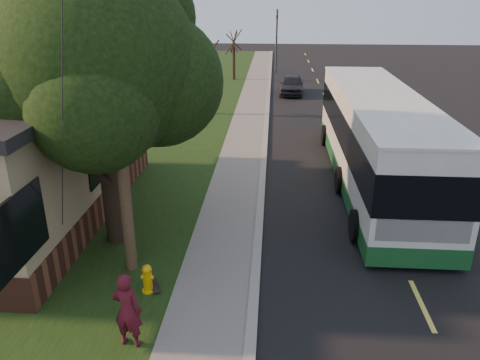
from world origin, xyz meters
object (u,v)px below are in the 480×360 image
transit_bus (376,137)px  traffic_signal (277,37)px  fire_hydrant (148,278)px  distant_car (292,85)px  skateboard_main (154,285)px  dumpster (14,174)px  bare_tree_far (234,56)px  skateboarder (127,310)px  bare_tree_near (208,79)px  utility_pole (115,99)px  leafy_tree (101,64)px

transit_bus → traffic_signal: bearing=98.1°
fire_hydrant → distant_car: size_ratio=0.18×
fire_hydrant → skateboard_main: (0.10, 0.20, -0.31)m
dumpster → distant_car: 21.51m
bare_tree_far → skateboarder: size_ratio=2.37×
fire_hydrant → bare_tree_near: size_ratio=0.17×
fire_hydrant → distant_car: 24.95m
transit_bus → skateboard_main: (-6.73, -7.54, -1.74)m
bare_tree_near → skateboarder: size_ratio=2.53×
fire_hydrant → bare_tree_near: bare_tree_near is taller
transit_bus → distant_car: bearing=98.7°
traffic_signal → transit_bus: size_ratio=0.43×
transit_bus → utility_pole: bearing=-138.2°
utility_pole → skateboard_main: bearing=-44.7°
utility_pole → skateboarder: bearing=-74.2°
utility_pole → skateboarder: 4.74m
leafy_tree → distant_car: bearing=75.2°
skateboard_main → skateboarder: bearing=-90.0°
fire_hydrant → transit_bus: (6.83, 7.74, 1.43)m
utility_pole → leafy_tree: utility_pole is taller
fire_hydrant → traffic_signal: size_ratio=0.13×
bare_tree_far → distant_car: size_ratio=1.00×
utility_pole → bare_tree_far: (0.31, 29.01, -2.63)m
bare_tree_far → utility_pole: bearing=-90.6°
fire_hydrant → bare_tree_near: 18.10m
transit_bus → dumpster: 13.53m
skateboarder → bare_tree_near: bearing=-79.2°
bare_tree_far → skateboard_main: (0.50, -29.80, -1.88)m
fire_hydrant → skateboarder: 1.92m
bare_tree_near → distant_car: bearing=52.0°
fire_hydrant → transit_bus: transit_bus is taller
traffic_signal → bare_tree_near: bearing=-104.0°
bare_tree_far → skateboard_main: bearing=-89.0°
bare_tree_near → traffic_signal: (4.00, 16.00, 1.01)m
leafy_tree → traffic_signal: 31.76m
distant_car → leafy_tree: bearing=-101.7°
leafy_tree → traffic_signal: (4.67, 31.35, -2.00)m
fire_hydrant → utility_pole: 4.37m
dumpster → distant_car: size_ratio=0.43×
transit_bus → skateboard_main: transit_bus is taller
traffic_signal → transit_bus: 26.56m
dumpster → distant_car: (10.78, 18.62, 0.00)m
bare_tree_near → fire_hydrant: bearing=-87.1°
utility_pole → distant_car: 24.42m
utility_pole → transit_bus: bearing=41.8°
bare_tree_far → distant_car: bearing=-49.4°
leafy_tree → bare_tree_far: (1.17, 27.35, -3.16)m
utility_pole → distant_car: size_ratio=2.25×
skateboarder → transit_bus: bearing=-117.1°
skateboarder → skateboard_main: 2.20m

